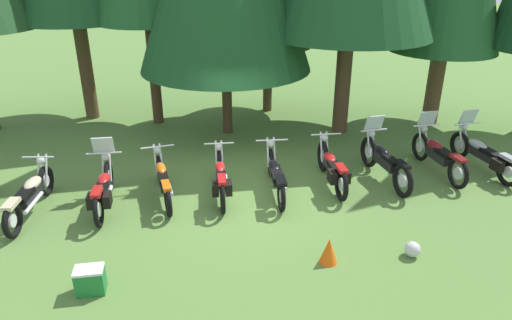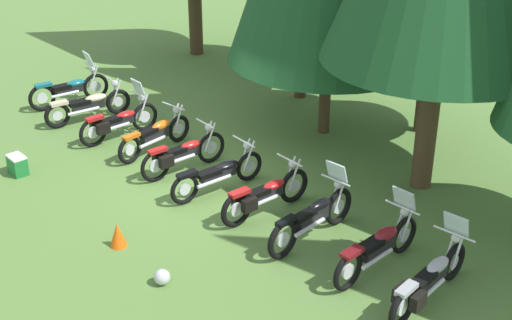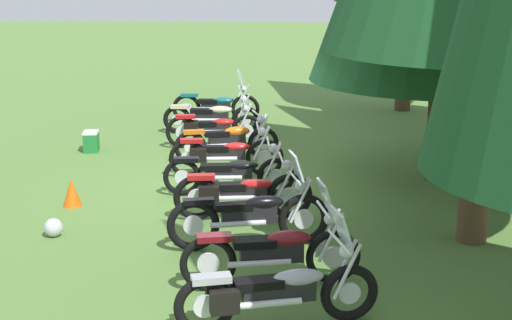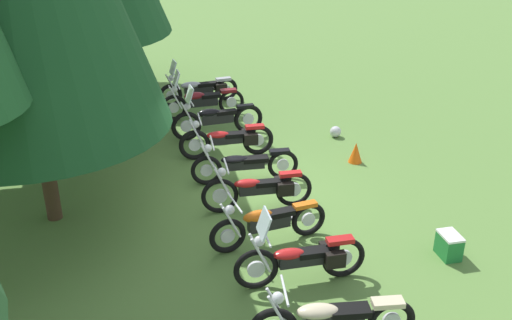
# 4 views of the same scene
# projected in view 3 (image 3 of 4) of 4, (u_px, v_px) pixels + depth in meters

# --- Properties ---
(ground_plane) EXTENTS (80.00, 80.00, 0.00)m
(ground_plane) POSITION_uv_depth(u_px,v_px,m) (234.00, 186.00, 14.39)
(ground_plane) COLOR #547A38
(motorcycle_0) EXTENTS (0.65, 2.25, 1.38)m
(motorcycle_0) POSITION_uv_depth(u_px,v_px,m) (217.00, 105.00, 19.94)
(motorcycle_0) COLOR black
(motorcycle_0) RESTS_ON ground_plane
(motorcycle_1) EXTENTS (0.65, 2.34, 0.99)m
(motorcycle_1) POSITION_uv_depth(u_px,v_px,m) (212.00, 116.00, 18.69)
(motorcycle_1) COLOR black
(motorcycle_1) RESTS_ON ground_plane
(motorcycle_2) EXTENTS (0.76, 2.17, 1.37)m
(motorcycle_2) POSITION_uv_depth(u_px,v_px,m) (213.00, 127.00, 17.28)
(motorcycle_2) COLOR black
(motorcycle_2) RESTS_ON ground_plane
(motorcycle_3) EXTENTS (0.89, 2.16, 0.99)m
(motorcycle_3) POSITION_uv_depth(u_px,v_px,m) (228.00, 140.00, 16.14)
(motorcycle_3) COLOR black
(motorcycle_3) RESTS_ON ground_plane
(motorcycle_4) EXTENTS (0.67, 2.21, 1.02)m
(motorcycle_4) POSITION_uv_depth(u_px,v_px,m) (224.00, 154.00, 14.92)
(motorcycle_4) COLOR black
(motorcycle_4) RESTS_ON ground_plane
(motorcycle_5) EXTENTS (0.75, 2.34, 0.99)m
(motorcycle_5) POSITION_uv_depth(u_px,v_px,m) (230.00, 172.00, 13.75)
(motorcycle_5) COLOR black
(motorcycle_5) RESTS_ON ground_plane
(motorcycle_6) EXTENTS (0.74, 2.24, 1.02)m
(motorcycle_6) POSITION_uv_depth(u_px,v_px,m) (240.00, 193.00, 12.46)
(motorcycle_6) COLOR black
(motorcycle_6) RESTS_ON ground_plane
(motorcycle_7) EXTENTS (0.80, 2.35, 1.39)m
(motorcycle_7) POSITION_uv_depth(u_px,v_px,m) (252.00, 215.00, 11.22)
(motorcycle_7) COLOR black
(motorcycle_7) RESTS_ON ground_plane
(motorcycle_8) EXTENTS (0.77, 2.31, 1.37)m
(motorcycle_8) POSITION_uv_depth(u_px,v_px,m) (274.00, 251.00, 9.84)
(motorcycle_8) COLOR black
(motorcycle_8) RESTS_ON ground_plane
(motorcycle_9) EXTENTS (0.98, 2.32, 1.36)m
(motorcycle_9) POSITION_uv_depth(u_px,v_px,m) (276.00, 291.00, 8.73)
(motorcycle_9) COLOR black
(motorcycle_9) RESTS_ON ground_plane
(picnic_cooler) EXTENTS (0.49, 0.37, 0.44)m
(picnic_cooler) POSITION_uv_depth(u_px,v_px,m) (91.00, 141.00, 17.00)
(picnic_cooler) COLOR #1E7233
(picnic_cooler) RESTS_ON ground_plane
(traffic_cone) EXTENTS (0.32, 0.32, 0.48)m
(traffic_cone) POSITION_uv_depth(u_px,v_px,m) (72.00, 192.00, 13.19)
(traffic_cone) COLOR #EA590F
(traffic_cone) RESTS_ON ground_plane
(dropped_helmet) EXTENTS (0.29, 0.29, 0.29)m
(dropped_helmet) POSITION_uv_depth(u_px,v_px,m) (53.00, 228.00, 11.74)
(dropped_helmet) COLOR silver
(dropped_helmet) RESTS_ON ground_plane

